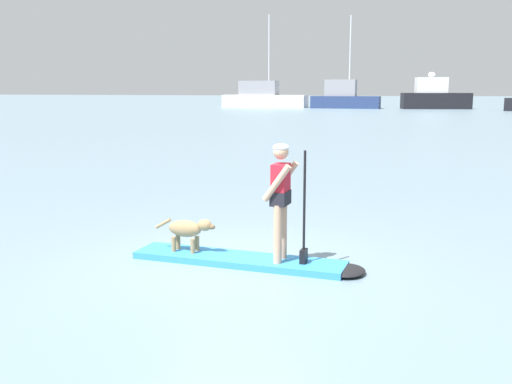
{
  "coord_description": "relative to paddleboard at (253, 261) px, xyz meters",
  "views": [
    {
      "loc": [
        2.44,
        -8.03,
        2.56
      ],
      "look_at": [
        0.0,
        1.0,
        0.9
      ],
      "focal_mm": 41.07,
      "sensor_mm": 36.0,
      "label": 1
    }
  ],
  "objects": [
    {
      "name": "dog",
      "position": [
        -1.04,
        0.07,
        0.4
      ],
      "size": [
        1.0,
        0.26,
        0.52
      ],
      "color": "#997A51",
      "rests_on": "paddleboard"
    },
    {
      "name": "moored_boat_far_port",
      "position": [
        4.49,
        69.86,
        1.45
      ],
      "size": [
        8.76,
        4.16,
        4.56
      ],
      "color": "black",
      "rests_on": "ground_plane"
    },
    {
      "name": "paddleboard",
      "position": [
        0.0,
        0.0,
        0.0
      ],
      "size": [
        3.51,
        0.89,
        0.1
      ],
      "color": "#338CD8",
      "rests_on": "ground_plane"
    },
    {
      "name": "moored_boat_outer",
      "position": [
        -18.02,
        70.59,
        1.31
      ],
      "size": [
        11.79,
        3.43,
        12.28
      ],
      "color": "white",
      "rests_on": "ground_plane"
    },
    {
      "name": "person_paddler",
      "position": [
        0.43,
        -0.03,
        1.04
      ],
      "size": [
        0.62,
        0.5,
        1.7
      ],
      "color": "tan",
      "rests_on": "paddleboard"
    },
    {
      "name": "ground_plane",
      "position": [
        -0.23,
        0.02,
        -0.05
      ],
      "size": [
        400.0,
        400.0,
        0.0
      ],
      "primitive_type": "plane",
      "color": "slate"
    },
    {
      "name": "moored_boat_starboard",
      "position": [
        -6.77,
        68.92,
        1.35
      ],
      "size": [
        8.88,
        2.86,
        11.66
      ],
      "color": "navy",
      "rests_on": "ground_plane"
    }
  ]
}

